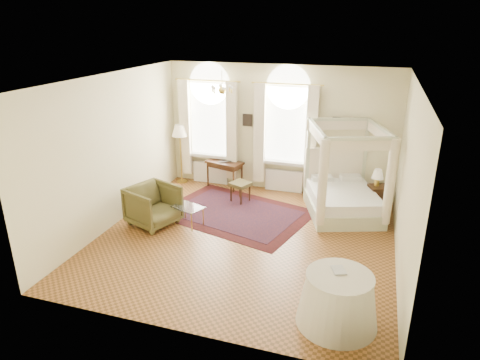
# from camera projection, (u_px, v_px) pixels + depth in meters

# --- Properties ---
(ground) EXTENTS (6.00, 6.00, 0.00)m
(ground) POSITION_uv_depth(u_px,v_px,m) (245.00, 239.00, 8.98)
(ground) COLOR #965B2B
(ground) RESTS_ON ground
(room_walls) EXTENTS (6.00, 6.00, 6.00)m
(room_walls) POSITION_uv_depth(u_px,v_px,m) (245.00, 149.00, 8.28)
(room_walls) COLOR #F1E7B7
(room_walls) RESTS_ON ground
(window_left) EXTENTS (1.62, 0.27, 3.29)m
(window_left) POSITION_uv_depth(u_px,v_px,m) (209.00, 131.00, 11.56)
(window_left) COLOR white
(window_left) RESTS_ON room_walls
(window_right) EXTENTS (1.62, 0.27, 3.29)m
(window_right) POSITION_uv_depth(u_px,v_px,m) (285.00, 138.00, 10.96)
(window_right) COLOR white
(window_right) RESTS_ON room_walls
(chandelier) EXTENTS (0.51, 0.45, 0.50)m
(chandelier) POSITION_uv_depth(u_px,v_px,m) (222.00, 89.00, 9.28)
(chandelier) COLOR gold
(chandelier) RESTS_ON room_walls
(wall_pictures) EXTENTS (2.54, 0.03, 0.39)m
(wall_pictures) POSITION_uv_depth(u_px,v_px,m) (282.00, 121.00, 10.93)
(wall_pictures) COLOR black
(wall_pictures) RESTS_ON room_walls
(canopy_bed) EXTENTS (2.12, 2.34, 2.11)m
(canopy_bed) POSITION_uv_depth(u_px,v_px,m) (343.00, 195.00, 9.99)
(canopy_bed) COLOR beige
(canopy_bed) RESTS_ON ground
(nightstand) EXTENTS (0.57, 0.54, 0.64)m
(nightstand) POSITION_uv_depth(u_px,v_px,m) (378.00, 198.00, 10.20)
(nightstand) COLOR #311A0D
(nightstand) RESTS_ON ground
(nightstand_lamp) EXTENTS (0.28, 0.28, 0.41)m
(nightstand_lamp) POSITION_uv_depth(u_px,v_px,m) (378.00, 175.00, 10.04)
(nightstand_lamp) COLOR gold
(nightstand_lamp) RESTS_ON nightstand
(writing_desk) EXTENTS (1.08, 0.76, 0.74)m
(writing_desk) POSITION_uv_depth(u_px,v_px,m) (225.00, 165.00, 11.57)
(writing_desk) COLOR #311A0D
(writing_desk) RESTS_ON ground
(laptop) EXTENTS (0.39, 0.33, 0.03)m
(laptop) POSITION_uv_depth(u_px,v_px,m) (225.00, 161.00, 11.51)
(laptop) COLOR black
(laptop) RESTS_ON writing_desk
(stool) EXTENTS (0.58, 0.58, 0.51)m
(stool) POSITION_uv_depth(u_px,v_px,m) (240.00, 186.00, 10.70)
(stool) COLOR #49431F
(stool) RESTS_ON ground
(armchair) EXTENTS (1.27, 1.25, 0.90)m
(armchair) POSITION_uv_depth(u_px,v_px,m) (153.00, 205.00, 9.49)
(armchair) COLOR #4C4620
(armchair) RESTS_ON ground
(coffee_table) EXTENTS (0.76, 0.65, 0.44)m
(coffee_table) POSITION_uv_depth(u_px,v_px,m) (188.00, 208.00, 9.48)
(coffee_table) COLOR white
(coffee_table) RESTS_ON ground
(floor_lamp) EXTENTS (0.43, 0.43, 1.65)m
(floor_lamp) POSITION_uv_depth(u_px,v_px,m) (180.00, 133.00, 11.66)
(floor_lamp) COLOR gold
(floor_lamp) RESTS_ON ground
(oriental_rug) EXTENTS (3.82, 3.17, 0.01)m
(oriental_rug) POSITION_uv_depth(u_px,v_px,m) (235.00, 213.00, 10.17)
(oriental_rug) COLOR #410F10
(oriental_rug) RESTS_ON ground
(side_table) EXTENTS (1.22, 1.22, 0.83)m
(side_table) POSITION_uv_depth(u_px,v_px,m) (338.00, 300.00, 6.37)
(side_table) COLOR white
(side_table) RESTS_ON ground
(book) EXTENTS (0.27, 0.31, 0.02)m
(book) POSITION_uv_depth(u_px,v_px,m) (332.00, 270.00, 6.32)
(book) COLOR black
(book) RESTS_ON side_table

